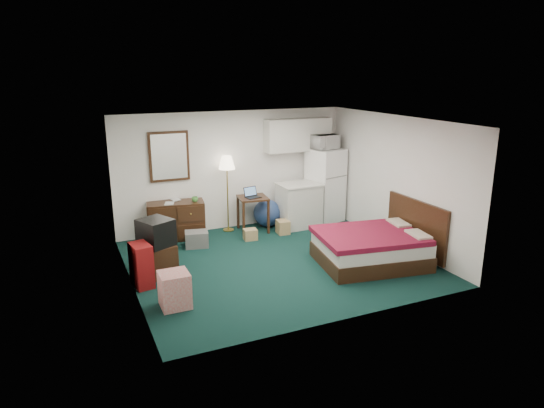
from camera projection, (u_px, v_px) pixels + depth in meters
name	position (u px, v px, depth m)	size (l,w,h in m)	color
floor	(277.00, 262.00, 8.65)	(5.00, 4.50, 0.01)	black
ceiling	(277.00, 121.00, 7.98)	(5.00, 4.50, 0.01)	white
walls	(277.00, 194.00, 8.31)	(5.01, 4.51, 2.50)	white
mirror	(169.00, 156.00, 9.63)	(0.80, 0.06, 1.00)	white
upper_cabinets	(298.00, 135.00, 10.52)	(1.50, 0.35, 0.70)	silver
headboard	(416.00, 227.00, 8.83)	(0.06, 1.56, 1.00)	black
dresser	(176.00, 220.00, 9.77)	(1.12, 0.51, 0.76)	black
floor_lamp	(228.00, 194.00, 10.15)	(0.35, 0.35, 1.61)	#B8983E
desk	(253.00, 214.00, 10.23)	(0.59, 0.59, 0.75)	black
exercise_ball	(267.00, 213.00, 10.55)	(0.60, 0.60, 0.60)	navy
kitchen_counter	(299.00, 206.00, 10.51)	(0.85, 0.65, 0.93)	silver
fridge	(325.00, 185.00, 10.85)	(0.67, 0.67, 1.63)	white
bed	(370.00, 248.00, 8.51)	(1.78, 1.39, 0.57)	maroon
tv_stand	(157.00, 260.00, 8.07)	(0.52, 0.57, 0.52)	black
suitcase	(141.00, 265.00, 7.61)	(0.27, 0.43, 0.70)	maroon
retail_box	(175.00, 290.00, 6.97)	(0.42, 0.42, 0.52)	silver
file_bin	(197.00, 239.00, 9.37)	(0.44, 0.33, 0.31)	slate
cardboard_box_a	(250.00, 234.00, 9.76)	(0.26, 0.22, 0.22)	olive
cardboard_box_b	(283.00, 227.00, 10.12)	(0.24, 0.28, 0.28)	olive
laptop	(253.00, 193.00, 10.05)	(0.30, 0.25, 0.21)	black
crt_tv	(156.00, 232.00, 7.94)	(0.48, 0.52, 0.44)	black
microwave	(324.00, 140.00, 10.54)	(0.58, 0.32, 0.40)	white
book_a	(165.00, 198.00, 9.49)	(0.18, 0.02, 0.24)	olive
book_b	(171.00, 195.00, 9.74)	(0.16, 0.02, 0.22)	olive
mug	(195.00, 199.00, 9.67)	(0.13, 0.10, 0.13)	#4D9E41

